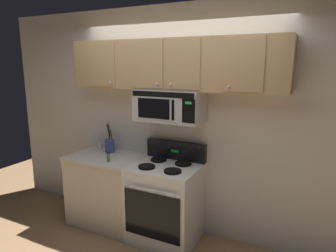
# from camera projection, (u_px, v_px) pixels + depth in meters

# --- Properties ---
(back_wall) EXTENTS (5.20, 0.10, 2.70)m
(back_wall) POSITION_uv_depth(u_px,v_px,m) (179.00, 121.00, 3.65)
(back_wall) COLOR silver
(back_wall) RESTS_ON ground_plane
(stove_range) EXTENTS (0.76, 0.69, 1.12)m
(stove_range) POSITION_uv_depth(u_px,v_px,m) (165.00, 201.00, 3.50)
(stove_range) COLOR white
(stove_range) RESTS_ON ground_plane
(over_range_microwave) EXTENTS (0.76, 0.43, 0.35)m
(over_range_microwave) POSITION_uv_depth(u_px,v_px,m) (170.00, 106.00, 3.38)
(over_range_microwave) COLOR #B7BABF
(upper_cabinets) EXTENTS (2.50, 0.36, 0.55)m
(upper_cabinets) POSITION_uv_depth(u_px,v_px,m) (171.00, 65.00, 3.32)
(upper_cabinets) COLOR tan
(counter_segment) EXTENTS (0.93, 0.65, 0.90)m
(counter_segment) POSITION_uv_depth(u_px,v_px,m) (107.00, 189.00, 3.88)
(counter_segment) COLOR beige
(counter_segment) RESTS_ON ground_plane
(utensil_crock_blue) EXTENTS (0.12, 0.12, 0.41)m
(utensil_crock_blue) POSITION_uv_depth(u_px,v_px,m) (110.00, 144.00, 3.93)
(utensil_crock_blue) COLOR #384C9E
(utensil_crock_blue) RESTS_ON counter_segment
(salt_shaker) EXTENTS (0.04, 0.04, 0.11)m
(salt_shaker) POSITION_uv_depth(u_px,v_px,m) (99.00, 145.00, 4.09)
(salt_shaker) COLOR white
(salt_shaker) RESTS_ON counter_segment
(spice_jar) EXTENTS (0.04, 0.04, 0.12)m
(spice_jar) POSITION_uv_depth(u_px,v_px,m) (108.00, 157.00, 3.56)
(spice_jar) COLOR #4C7F33
(spice_jar) RESTS_ON counter_segment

